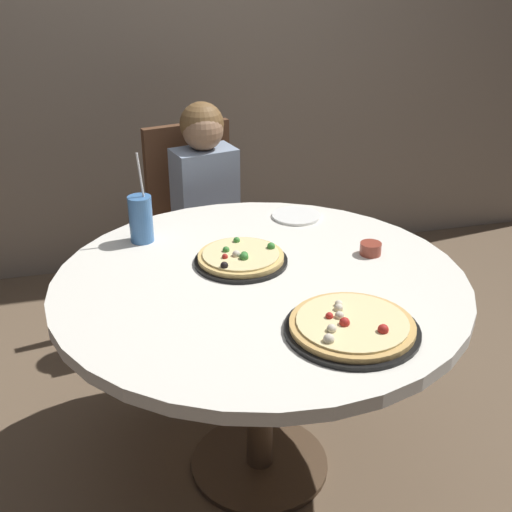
% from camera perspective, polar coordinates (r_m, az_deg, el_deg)
% --- Properties ---
extents(ground_plane, '(8.00, 8.00, 0.00)m').
position_cam_1_polar(ground_plane, '(2.44, 0.31, -17.66)').
color(ground_plane, brown).
extents(dining_table, '(1.27, 1.27, 0.75)m').
position_cam_1_polar(dining_table, '(2.04, 0.36, -4.18)').
color(dining_table, silver).
rests_on(dining_table, ground_plane).
extents(chair_wooden, '(0.48, 0.48, 0.95)m').
position_cam_1_polar(chair_wooden, '(2.99, -5.09, 3.16)').
color(chair_wooden, brown).
rests_on(chair_wooden, ground_plane).
extents(diner_child, '(0.33, 0.43, 1.08)m').
position_cam_1_polar(diner_child, '(2.86, -3.71, 1.05)').
color(diner_child, '#3F4766').
rests_on(diner_child, ground_plane).
extents(pizza_veggie, '(0.30, 0.30, 0.05)m').
position_cam_1_polar(pizza_veggie, '(2.08, -1.32, -0.18)').
color(pizza_veggie, black).
rests_on(pizza_veggie, dining_table).
extents(pizza_cheese, '(0.36, 0.36, 0.05)m').
position_cam_1_polar(pizza_cheese, '(1.74, 8.31, -6.08)').
color(pizza_cheese, black).
rests_on(pizza_cheese, dining_table).
extents(soda_cup, '(0.08, 0.08, 0.31)m').
position_cam_1_polar(soda_cup, '(2.24, -9.96, 3.21)').
color(soda_cup, '#3F72B2').
rests_on(soda_cup, dining_table).
extents(sauce_bowl, '(0.07, 0.07, 0.04)m').
position_cam_1_polar(sauce_bowl, '(2.17, 9.92, 0.63)').
color(sauce_bowl, brown).
rests_on(sauce_bowl, dining_table).
extents(plate_small, '(0.18, 0.18, 0.01)m').
position_cam_1_polar(plate_small, '(2.44, 3.52, 3.51)').
color(plate_small, white).
rests_on(plate_small, dining_table).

